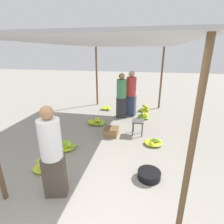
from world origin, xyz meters
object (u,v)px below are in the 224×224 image
banana_pile_left_3 (44,166)px  crate_near (111,131)px  banana_pile_left_0 (67,145)px  vendor_foreground (52,152)px  banana_pile_right_1 (145,109)px  banana_pile_left_2 (107,108)px  shopper_walking_far (131,93)px  basin_black (149,175)px  banana_pile_left_1 (97,122)px  banana_pile_right_0 (144,116)px  shopper_walking_mid (121,95)px  stool (138,123)px  banana_pile_right_2 (154,142)px

banana_pile_left_3 → crate_near: bearing=60.4°
banana_pile_left_0 → crate_near: size_ratio=1.24×
vendor_foreground → crate_near: (0.47, 2.44, -0.73)m
banana_pile_right_1 → banana_pile_left_2: bearing=-178.6°
crate_near → shopper_walking_far: (0.38, 1.83, 0.77)m
basin_black → banana_pile_left_1: size_ratio=0.69×
basin_black → banana_pile_left_2: 4.46m
banana_pile_right_0 → shopper_walking_mid: shopper_walking_mid is taller
stool → vendor_foreground: bearing=-114.9°
vendor_foreground → basin_black: vendor_foreground is taller
banana_pile_left_3 → banana_pile_right_1: size_ratio=1.07×
banana_pile_left_1 → crate_near: size_ratio=1.62×
stool → banana_pile_left_2: size_ratio=0.84×
banana_pile_left_2 → shopper_walking_mid: bearing=-47.7°
banana_pile_left_0 → banana_pile_left_2: banana_pile_left_0 is taller
banana_pile_left_1 → banana_pile_right_2: 2.19m
banana_pile_right_0 → shopper_walking_far: bearing=155.8°
banana_pile_left_3 → shopper_walking_mid: shopper_walking_mid is taller
shopper_walking_mid → banana_pile_right_0: bearing=3.4°
vendor_foreground → banana_pile_left_3: vendor_foreground is taller
banana_pile_left_2 → banana_pile_left_1: bearing=-88.8°
banana_pile_right_0 → crate_near: (-0.91, -1.60, 0.02)m
stool → banana_pile_left_3: (-1.83, -2.10, -0.26)m
stool → crate_near: size_ratio=1.08×
banana_pile_left_2 → shopper_walking_far: (1.09, -0.55, 0.84)m
banana_pile_left_0 → vendor_foreground: bearing=-71.4°
banana_pile_left_3 → banana_pile_right_2: (2.30, 1.53, -0.02)m
banana_pile_right_0 → banana_pile_right_1: size_ratio=1.03×
vendor_foreground → stool: vendor_foreground is taller
banana_pile_left_3 → banana_pile_left_2: bearing=85.2°
stool → banana_pile_left_2: stool is taller
banana_pile_left_1 → shopper_walking_far: (1.05, 1.10, 0.81)m
basin_black → crate_near: size_ratio=1.12×
banana_pile_left_2 → banana_pile_left_3: 4.26m
basin_black → stool: bearing=100.4°
banana_pile_right_2 → crate_near: crate_near is taller
banana_pile_left_3 → shopper_walking_mid: bearing=71.9°
banana_pile_right_2 → crate_near: size_ratio=1.19×
banana_pile_right_2 → banana_pile_left_3: bearing=-146.3°
banana_pile_right_2 → shopper_walking_mid: size_ratio=0.29×
basin_black → crate_near: 2.02m
basin_black → banana_pile_left_3: (-2.18, -0.18, 0.02)m
basin_black → shopper_walking_far: bearing=101.8°
vendor_foreground → banana_pile_right_2: 2.82m
basin_black → banana_pile_left_0: 2.15m
vendor_foreground → banana_pile_left_0: bearing=108.6°
stool → banana_pile_right_0: bearing=84.0°
basin_black → banana_pile_left_0: (-2.05, 0.64, 0.06)m
vendor_foreground → shopper_walking_mid: size_ratio=0.98×
stool → basin_black: size_ratio=0.96×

